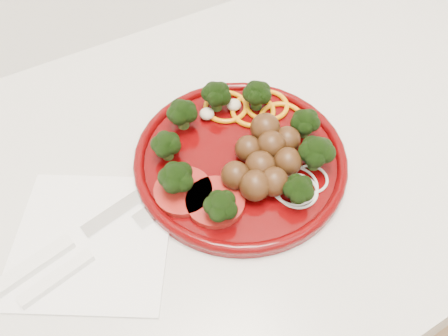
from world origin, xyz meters
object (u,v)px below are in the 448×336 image
knife (66,244)px  fork (77,264)px  napkin (92,239)px  plate (243,154)px

knife → fork: (0.00, -0.03, -0.00)m
napkin → knife: bearing=168.6°
plate → napkin: size_ratio=1.56×
napkin → plate: bearing=2.2°
napkin → knife: knife is taller
napkin → knife: (-0.03, 0.01, 0.01)m
plate → fork: (-0.23, -0.03, -0.01)m
knife → plate: bearing=-10.6°
plate → fork: bearing=-172.1°
fork → knife: bearing=83.0°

